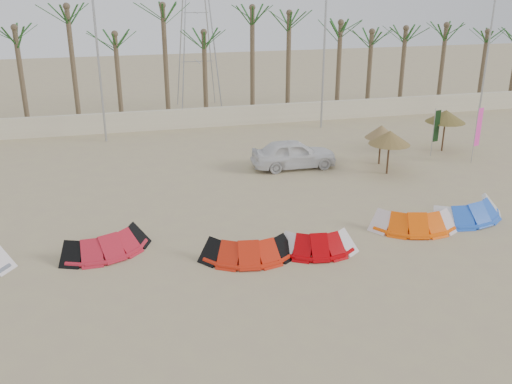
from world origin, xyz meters
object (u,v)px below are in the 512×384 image
object	(u,v)px
kite_blue	(464,208)
car	(294,154)
kite_orange	(411,218)
parasol_right	(446,116)
kite_red_left	(106,240)
kite_red_mid	(246,245)
kite_red_right	(315,240)
parasol_left	(381,132)
parasol_mid	(390,138)

from	to	relation	value
kite_blue	car	size ratio (longest dim) A/B	0.87
kite_orange	parasol_right	world-z (taller)	parasol_right
kite_red_left	kite_orange	world-z (taller)	same
kite_red_mid	car	bearing A→B (deg)	62.87
kite_red_right	parasol_left	distance (m)	11.36
kite_blue	car	bearing A→B (deg)	121.72
kite_red_right	kite_orange	xyz separation A→B (m)	(4.46, 1.00, 0.00)
parasol_mid	parasol_right	distance (m)	5.75
kite_red_left	kite_red_mid	world-z (taller)	same
kite_red_right	parasol_right	distance (m)	15.49
kite_red_mid	kite_red_right	xyz separation A→B (m)	(2.58, -0.16, -0.00)
kite_red_right	car	world-z (taller)	car
parasol_right	car	bearing A→B (deg)	-174.99
car	kite_red_right	bearing A→B (deg)	167.36
parasol_right	car	size ratio (longest dim) A/B	0.54
kite_blue	parasol_mid	distance (m)	6.15
parasol_mid	car	bearing A→B (deg)	154.02
kite_red_left	parasol_right	bearing A→B (deg)	23.94
car	kite_red_left	bearing A→B (deg)	128.51
kite_red_left	kite_orange	distance (m)	11.99
kite_red_right	kite_red_left	bearing A→B (deg)	166.15
parasol_right	parasol_mid	bearing A→B (deg)	-149.20
kite_red_mid	kite_blue	xyz separation A→B (m)	(9.74, 1.24, 0.00)
parasol_left	car	distance (m)	4.83
kite_red_left	parasol_right	world-z (taller)	parasol_right
kite_red_right	kite_blue	bearing A→B (deg)	11.11
parasol_mid	car	xyz separation A→B (m)	(-4.36, 2.13, -1.16)
parasol_mid	car	distance (m)	4.99
kite_blue	parasol_right	distance (m)	10.00
kite_red_left	parasol_left	distance (m)	16.09
kite_red_right	parasol_mid	bearing A→B (deg)	48.27
kite_orange	kite_red_left	bearing A→B (deg)	175.93
kite_red_right	parasol_left	xyz separation A→B (m)	(6.87, 8.95, 1.37)
kite_red_left	kite_blue	world-z (taller)	same
kite_blue	kite_red_right	bearing A→B (deg)	-168.89
kite_red_right	car	xyz separation A→B (m)	(2.18, 9.46, 0.34)
kite_orange	parasol_mid	distance (m)	6.84
kite_red_left	parasol_mid	world-z (taller)	parasol_mid
kite_red_left	kite_blue	size ratio (longest dim) A/B	0.96
kite_orange	parasol_right	bearing A→B (deg)	52.90
kite_orange	parasol_mid	world-z (taller)	parasol_mid
car	parasol_mid	bearing A→B (deg)	-115.65
kite_red_mid	car	size ratio (longest dim) A/B	0.78
parasol_mid	kite_red_left	bearing A→B (deg)	-158.66
car	kite_blue	bearing A→B (deg)	-147.95
kite_red_right	kite_blue	xyz separation A→B (m)	(7.16, 1.41, 0.00)
parasol_right	kite_blue	bearing A→B (deg)	-115.96
parasol_mid	car	world-z (taller)	parasol_mid
kite_red_left	kite_red_right	world-z (taller)	same
kite_orange	parasol_right	xyz separation A→B (m)	(7.02, 9.28, 1.64)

